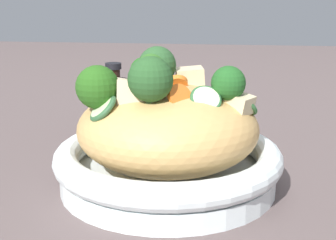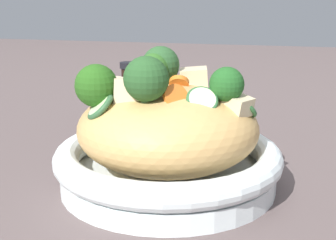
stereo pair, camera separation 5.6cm
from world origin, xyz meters
TOP-DOWN VIEW (x-y plane):
  - ground_plane at (0.00, 0.00)m, footprint 3.00×3.00m
  - serving_bowl at (0.00, 0.00)m, footprint 0.26×0.26m
  - noodle_heap at (-0.00, 0.00)m, footprint 0.21×0.21m
  - broccoli_florets at (0.01, -0.02)m, footprint 0.14×0.19m
  - carrot_coins at (-0.01, -0.01)m, footprint 0.11×0.09m
  - zucchini_slices at (0.03, 0.02)m, footprint 0.10×0.19m
  - chicken_chunks at (-0.01, -0.00)m, footprint 0.12×0.19m
  - soy_sauce_bottle at (-0.19, -0.11)m, footprint 0.05×0.05m

SIDE VIEW (x-z plane):
  - ground_plane at x=0.00m, z-range 0.00..0.00m
  - serving_bowl at x=0.00m, z-range 0.00..0.05m
  - soy_sauce_bottle at x=-0.19m, z-range -0.01..0.11m
  - noodle_heap at x=0.00m, z-range 0.02..0.12m
  - zucchini_slices at x=0.03m, z-range 0.09..0.13m
  - chicken_chunks at x=-0.01m, z-range 0.10..0.14m
  - carrot_coins at x=-0.01m, z-range 0.10..0.13m
  - broccoli_florets at x=0.01m, z-range 0.10..0.17m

